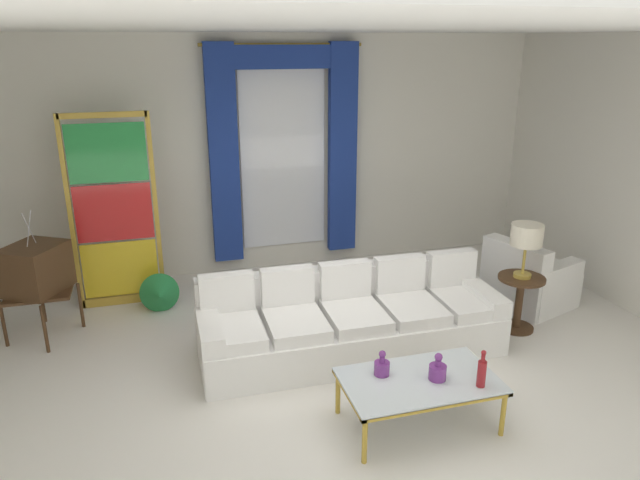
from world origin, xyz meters
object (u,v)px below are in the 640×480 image
(stained_glass_divider, at_px, (114,216))
(peacock_figurine, at_px, (160,295))
(bottle_amber_squat, at_px, (438,371))
(coffee_table, at_px, (419,383))
(vintage_tv, at_px, (36,271))
(table_lamp_brass, at_px, (527,237))
(bottle_blue_decanter, at_px, (382,367))
(round_side_table, at_px, (519,298))
(armchair_white, at_px, (527,281))
(bottle_crystal_tall, at_px, (482,372))
(couch_white_long, at_px, (349,321))

(stained_glass_divider, xyz_separation_m, peacock_figurine, (0.40, -0.39, -0.84))
(bottle_amber_squat, xyz_separation_m, stained_glass_divider, (-2.44, 3.07, 0.57))
(coffee_table, distance_m, vintage_tv, 3.92)
(coffee_table, bearing_deg, table_lamp_brass, 35.09)
(bottle_blue_decanter, relative_size, round_side_table, 0.35)
(bottle_blue_decanter, relative_size, bottle_amber_squat, 0.93)
(vintage_tv, relative_size, peacock_figurine, 2.24)
(bottle_blue_decanter, relative_size, stained_glass_divider, 0.10)
(coffee_table, xyz_separation_m, table_lamp_brass, (1.71, 1.20, 0.65))
(coffee_table, distance_m, round_side_table, 2.09)
(armchair_white, height_order, round_side_table, armchair_white)
(bottle_crystal_tall, bearing_deg, bottle_amber_squat, 146.72)
(couch_white_long, bearing_deg, table_lamp_brass, -2.66)
(table_lamp_brass, bearing_deg, bottle_blue_decanter, -151.79)
(bottle_amber_squat, bearing_deg, couch_white_long, 101.41)
(couch_white_long, xyz_separation_m, coffee_table, (0.14, -1.29, 0.07))
(vintage_tv, distance_m, armchair_white, 5.30)
(bottle_amber_squat, relative_size, peacock_figurine, 0.38)
(bottle_blue_decanter, height_order, vintage_tv, vintage_tv)
(coffee_table, xyz_separation_m, bottle_amber_squat, (0.13, -0.04, 0.11))
(vintage_tv, relative_size, table_lamp_brass, 2.36)
(coffee_table, distance_m, armchair_white, 2.75)
(stained_glass_divider, bearing_deg, round_side_table, -24.42)
(bottle_crystal_tall, bearing_deg, table_lamp_brass, 47.39)
(couch_white_long, distance_m, stained_glass_divider, 2.89)
(peacock_figurine, height_order, round_side_table, round_side_table)
(stained_glass_divider, bearing_deg, couch_white_long, -38.67)
(peacock_figurine, bearing_deg, vintage_tv, -169.02)
(coffee_table, distance_m, table_lamp_brass, 2.19)
(bottle_blue_decanter, distance_m, stained_glass_divider, 3.59)
(armchair_white, xyz_separation_m, round_side_table, (-0.45, -0.50, 0.07))
(peacock_figurine, bearing_deg, coffee_table, -54.14)
(bottle_crystal_tall, relative_size, bottle_amber_squat, 1.36)
(armchair_white, relative_size, table_lamp_brass, 1.80)
(peacock_figurine, bearing_deg, round_side_table, -21.68)
(bottle_crystal_tall, relative_size, armchair_white, 0.30)
(couch_white_long, height_order, table_lamp_brass, table_lamp_brass)
(coffee_table, bearing_deg, peacock_figurine, 125.86)
(coffee_table, distance_m, peacock_figurine, 3.26)
(stained_glass_divider, bearing_deg, vintage_tv, -141.06)
(bottle_crystal_tall, bearing_deg, armchair_white, 47.61)
(vintage_tv, bearing_deg, round_side_table, -14.24)
(coffee_table, height_order, armchair_white, armchair_white)
(coffee_table, relative_size, bottle_amber_squat, 5.36)
(vintage_tv, bearing_deg, armchair_white, -7.74)
(stained_glass_divider, bearing_deg, armchair_white, -16.49)
(stained_glass_divider, bearing_deg, coffee_table, -52.64)
(coffee_table, xyz_separation_m, bottle_crystal_tall, (0.40, -0.22, 0.16))
(armchair_white, distance_m, round_side_table, 0.68)
(bottle_blue_decanter, xyz_separation_m, peacock_figurine, (-1.65, 2.50, -0.26))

